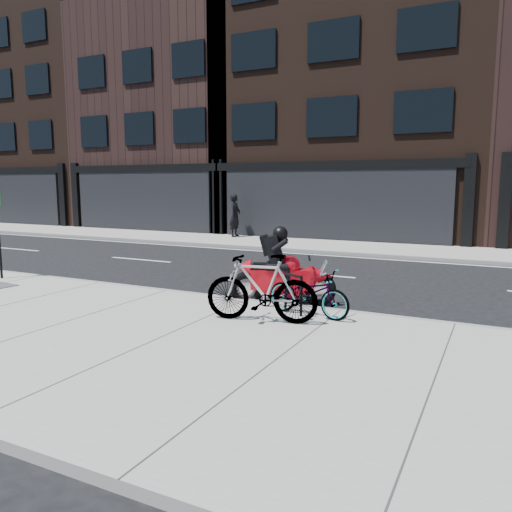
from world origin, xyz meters
The scene contains 11 objects.
ground centered at (0.00, 0.00, 0.00)m, with size 120.00×120.00×0.00m, color black.
sidewalk_near centered at (0.00, -5.00, 0.07)m, with size 60.00×6.00×0.13m, color gray.
sidewalk_far centered at (0.00, 7.75, 0.07)m, with size 60.00×3.50×0.13m, color gray.
building_west centered at (-22.00, 14.50, 6.75)m, with size 10.00×10.00×13.50m, color black.
building_midwest centered at (-12.00, 14.50, 6.00)m, with size 10.00×10.00×12.00m, color black.
building_center centered at (-2.00, 14.50, 7.25)m, with size 12.00×10.00×14.50m, color black.
bike_rack centered at (1.30, -2.62, 0.56)m, with size 0.41×0.20×0.74m.
bicycle_front centered at (1.58, -2.60, 0.56)m, with size 0.57×1.63×0.85m, color gray.
bicycle_rear centered at (1.00, -3.32, 0.72)m, with size 0.55×1.96×1.18m, color gray.
motorcycle centered at (0.73, -1.56, 0.66)m, with size 2.09×1.08×1.64m.
pedestrian centered at (-6.14, 8.69, 1.08)m, with size 0.69×0.46×1.90m, color black.
Camera 1 is at (4.63, -10.81, 2.47)m, focal length 35.00 mm.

